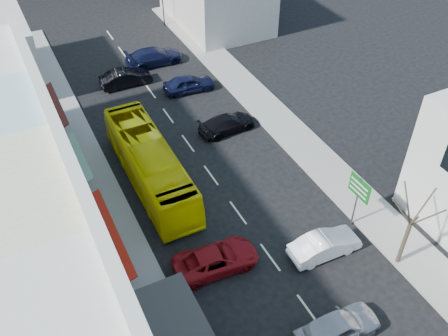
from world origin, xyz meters
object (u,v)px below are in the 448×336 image
bus (150,164)px  street_tree (410,225)px  pedestrian_left (114,271)px  car_red (216,259)px  car_white (325,245)px  traffic_signal (163,3)px  car_silver (337,329)px  direction_sign (356,202)px

bus → street_tree: (10.17, -12.75, 1.64)m
pedestrian_left → car_red: bearing=-119.2°
car_white → traffic_signal: 32.94m
car_silver → traffic_signal: 37.91m
car_red → street_tree: (9.40, -4.35, 2.49)m
car_red → traffic_signal: bearing=-12.7°
bus → traffic_signal: (9.67, 22.49, 0.89)m
car_white → direction_sign: bearing=-67.1°
car_silver → street_tree: street_tree is taller
bus → street_tree: street_tree is taller
car_white → car_red: bearing=74.0°
car_white → traffic_signal: bearing=-3.6°
car_silver → car_red: same height
car_silver → direction_sign: size_ratio=1.15×
direction_sign → car_silver: bearing=-134.6°
car_white → pedestrian_left: pedestrian_left is taller
car_red → direction_sign: size_ratio=1.21×
car_silver → traffic_signal: traffic_signal is taller
traffic_signal → direction_sign: bearing=69.0°
car_white → traffic_signal: (2.87, 32.77, 1.74)m
car_red → car_white: bearing=-104.0°
street_tree → traffic_signal: (-0.50, 35.24, -0.75)m
car_white → traffic_signal: traffic_signal is taller
car_silver → pedestrian_left: size_ratio=2.59×
bus → car_red: size_ratio=2.52×
direction_sign → traffic_signal: bearing=88.5°
bus → pedestrian_left: bus is taller
direction_sign → traffic_signal: 31.64m
bus → car_red: (0.77, -8.40, -0.85)m
pedestrian_left → traffic_signal: traffic_signal is taller
street_tree → traffic_signal: 35.25m
bus → pedestrian_left: bearing=-123.7°
pedestrian_left → street_tree: size_ratio=0.27×
bus → street_tree: bearing=-51.3°
car_silver → street_tree: 6.83m
car_silver → traffic_signal: (5.46, 37.47, 1.74)m
car_silver → street_tree: size_ratio=0.69×
car_silver → car_white: (2.59, 4.70, 0.00)m
car_white → car_silver: bearing=152.5°
car_red → street_tree: street_tree is taller
direction_sign → traffic_signal: traffic_signal is taller
car_red → bus: bearing=8.6°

